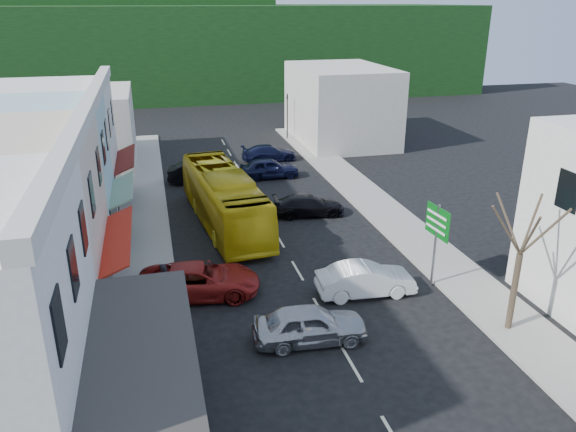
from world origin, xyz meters
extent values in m
plane|color=black|center=(0.00, 0.00, 0.00)|extent=(120.00, 120.00, 0.00)
cube|color=gray|center=(-7.50, 10.00, 0.07)|extent=(3.00, 52.00, 0.15)
cube|color=gray|center=(7.50, 10.00, 0.07)|extent=(3.00, 52.00, 0.15)
cube|color=#5B1812|center=(-8.40, -5.50, 3.05)|extent=(1.30, 7.65, 0.08)
cube|color=#C3B19A|center=(-12.50, 3.00, 4.00)|extent=(7.00, 8.00, 8.00)
cube|color=#B12314|center=(-8.40, 3.00, 3.05)|extent=(1.30, 6.80, 0.08)
cube|color=#92B9C0|center=(-12.50, 10.00, 4.00)|extent=(7.00, 6.00, 8.00)
cube|color=#195926|center=(-8.40, 10.00, 3.05)|extent=(1.30, 5.10, 0.08)
cube|color=silver|center=(-12.50, 16.50, 4.00)|extent=(7.00, 7.00, 8.00)
cube|color=#5B1812|center=(-8.40, 16.50, 3.05)|extent=(1.30, 5.95, 0.08)
cube|color=#B7B2A8|center=(-12.00, 27.00, 3.00)|extent=(8.00, 10.00, 6.00)
cube|color=#B7B2A8|center=(11.00, 30.00, 3.50)|extent=(8.00, 12.00, 7.00)
cube|color=black|center=(0.00, 64.00, 6.00)|extent=(80.00, 24.00, 12.00)
cube|color=black|center=(-8.00, 70.00, 10.00)|extent=(40.00, 16.00, 8.00)
imported|color=yellow|center=(-2.70, 11.04, 1.55)|extent=(3.71, 11.80, 3.10)
imported|color=#AFAFB4|center=(-1.11, -2.16, 0.70)|extent=(4.50, 2.06, 1.40)
imported|color=white|center=(2.42, 0.92, 0.70)|extent=(4.49, 2.04, 1.40)
imported|color=maroon|center=(-5.00, 2.64, 0.70)|extent=(4.81, 2.48, 1.40)
imported|color=black|center=(2.66, 11.38, 0.70)|extent=(4.66, 2.26, 1.40)
imported|color=black|center=(1.91, 19.76, 0.70)|extent=(4.41, 1.83, 1.40)
imported|color=black|center=(-3.27, 19.86, 0.70)|extent=(4.59, 2.35, 1.40)
imported|color=black|center=(2.92, 24.52, 0.70)|extent=(4.55, 1.97, 1.40)
imported|color=black|center=(-6.51, 2.17, 1.00)|extent=(0.61, 0.71, 1.70)
camera|label=1|loc=(-6.51, -20.52, 12.77)|focal=35.00mm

